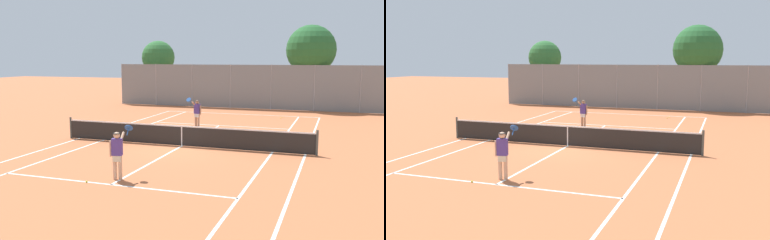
# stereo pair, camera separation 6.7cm
# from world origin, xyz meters

# --- Properties ---
(ground_plane) EXTENTS (120.00, 120.00, 0.00)m
(ground_plane) POSITION_xyz_m (0.00, 0.00, 0.00)
(ground_plane) COLOR #BC663D
(court_line_markings) EXTENTS (11.10, 23.90, 0.01)m
(court_line_markings) POSITION_xyz_m (0.00, 0.00, 0.00)
(court_line_markings) COLOR silver
(court_line_markings) RESTS_ON ground
(tennis_net) EXTENTS (12.00, 0.10, 1.07)m
(tennis_net) POSITION_xyz_m (0.00, 0.00, 0.51)
(tennis_net) COLOR #474C47
(tennis_net) RESTS_ON ground
(player_near_side) EXTENTS (0.56, 0.82, 1.77)m
(player_near_side) POSITION_xyz_m (-0.09, -5.79, 0.93)
(player_near_side) COLOR #D8A884
(player_near_side) RESTS_ON ground
(player_far_left) EXTENTS (0.77, 0.71, 1.77)m
(player_far_left) POSITION_xyz_m (-1.01, 5.18, 0.93)
(player_far_left) COLOR tan
(player_far_left) RESTS_ON ground
(loose_tennis_ball_0) EXTENTS (0.07, 0.07, 0.07)m
(loose_tennis_ball_0) POSITION_xyz_m (-4.10, 2.39, 0.03)
(loose_tennis_ball_0) COLOR #D1DB33
(loose_tennis_ball_0) RESTS_ON ground
(loose_tennis_ball_1) EXTENTS (0.07, 0.07, 0.07)m
(loose_tennis_ball_1) POSITION_xyz_m (-0.87, -6.46, 0.03)
(loose_tennis_ball_1) COLOR #D1DB33
(loose_tennis_ball_1) RESTS_ON ground
(loose_tennis_ball_2) EXTENTS (0.07, 0.07, 0.07)m
(loose_tennis_ball_2) POSITION_xyz_m (3.13, 11.22, 0.03)
(loose_tennis_ball_2) COLOR #D1DB33
(loose_tennis_ball_2) RESTS_ON ground
(loose_tennis_ball_3) EXTENTS (0.07, 0.07, 0.07)m
(loose_tennis_ball_3) POSITION_xyz_m (-3.62, 3.37, 0.03)
(loose_tennis_ball_3) COLOR #D1DB33
(loose_tennis_ball_3) RESTS_ON ground
(loose_tennis_ball_4) EXTENTS (0.07, 0.07, 0.07)m
(loose_tennis_ball_4) POSITION_xyz_m (3.06, 10.67, 0.03)
(loose_tennis_ball_4) COLOR #D1DB33
(loose_tennis_ball_4) RESTS_ON ground
(back_fence) EXTENTS (22.85, 0.08, 3.49)m
(back_fence) POSITION_xyz_m (-0.00, 15.43, 1.75)
(back_fence) COLOR gray
(back_fence) RESTS_ON ground
(tree_behind_left) EXTENTS (2.98, 2.98, 5.55)m
(tree_behind_left) POSITION_xyz_m (-8.89, 17.89, 3.95)
(tree_behind_left) COLOR brown
(tree_behind_left) RESTS_ON ground
(tree_behind_right) EXTENTS (3.84, 3.84, 6.57)m
(tree_behind_right) POSITION_xyz_m (4.33, 16.99, 4.55)
(tree_behind_right) COLOR brown
(tree_behind_right) RESTS_ON ground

